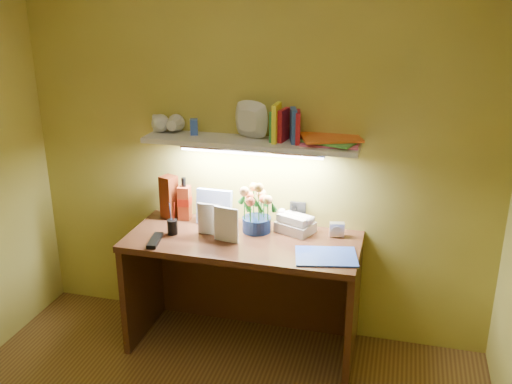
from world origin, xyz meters
TOP-DOWN VIEW (x-y plane):
  - desk at (0.00, 1.20)m, footprint 1.40×0.60m
  - flower_bouquet at (0.05, 1.33)m, footprint 0.24×0.24m
  - telephone at (0.29, 1.38)m, footprint 0.26×0.23m
  - desk_clock at (0.54, 1.38)m, footprint 0.09×0.06m
  - whisky_bottle at (-0.45, 1.41)m, footprint 0.08×0.08m
  - whisky_box at (-0.55, 1.41)m, footprint 0.12×0.12m
  - pen_cup at (-0.43, 1.16)m, footprint 0.07×0.07m
  - art_card at (-0.24, 1.38)m, footprint 0.23×0.05m
  - tv_remote at (-0.49, 1.02)m, footprint 0.09×0.21m
  - blue_folder at (0.52, 1.08)m, footprint 0.38×0.31m
  - desk_book_a at (-0.29, 1.21)m, footprint 0.15×0.03m
  - desk_book_b at (-0.16, 1.15)m, footprint 0.16×0.05m
  - wall_shelf at (0.03, 1.39)m, footprint 1.32×0.37m

SIDE VIEW (x-z plane):
  - desk at x=0.00m, z-range 0.00..0.75m
  - blue_folder at x=0.52m, z-range 0.75..0.76m
  - tv_remote at x=-0.49m, z-range 0.75..0.77m
  - desk_clock at x=0.54m, z-range 0.75..0.84m
  - telephone at x=0.29m, z-range 0.75..0.88m
  - pen_cup at x=-0.43m, z-range 0.75..0.90m
  - desk_book_a at x=-0.29m, z-range 0.75..0.95m
  - desk_book_b at x=-0.16m, z-range 0.75..0.97m
  - art_card at x=-0.24m, z-range 0.75..0.98m
  - whisky_box at x=-0.55m, z-range 0.75..1.03m
  - whisky_bottle at x=-0.45m, z-range 0.75..1.03m
  - flower_bouquet at x=0.05m, z-range 0.75..1.06m
  - wall_shelf at x=0.03m, z-range 1.21..1.46m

